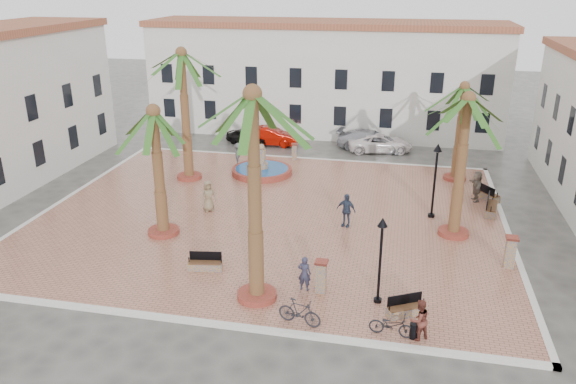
# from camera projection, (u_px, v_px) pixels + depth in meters

# --- Properties ---
(ground) EXTENTS (120.00, 120.00, 0.00)m
(ground) POSITION_uv_depth(u_px,v_px,m) (271.00, 217.00, 32.32)
(ground) COLOR #56544F
(ground) RESTS_ON ground
(plaza) EXTENTS (26.00, 22.00, 0.15)m
(plaza) POSITION_uv_depth(u_px,v_px,m) (271.00, 215.00, 32.29)
(plaza) COLOR #B17058
(plaza) RESTS_ON ground
(kerb_n) EXTENTS (26.30, 0.30, 0.16)m
(kerb_n) POSITION_uv_depth(u_px,v_px,m) (305.00, 159.00, 42.33)
(kerb_n) COLOR silver
(kerb_n) RESTS_ON ground
(kerb_s) EXTENTS (26.30, 0.30, 0.16)m
(kerb_s) POSITION_uv_depth(u_px,v_px,m) (206.00, 323.00, 22.24)
(kerb_s) COLOR silver
(kerb_s) RESTS_ON ground
(kerb_e) EXTENTS (0.30, 22.30, 0.16)m
(kerb_e) POSITION_uv_depth(u_px,v_px,m) (509.00, 235.00, 29.77)
(kerb_e) COLOR silver
(kerb_e) RESTS_ON ground
(kerb_w) EXTENTS (0.30, 22.30, 0.16)m
(kerb_w) POSITION_uv_depth(u_px,v_px,m) (68.00, 198.00, 34.81)
(kerb_w) COLOR silver
(kerb_w) RESTS_ON ground
(building_north) EXTENTS (30.40, 7.40, 9.50)m
(building_north) POSITION_uv_depth(u_px,v_px,m) (324.00, 77.00, 48.87)
(building_north) COLOR silver
(building_north) RESTS_ON ground
(fountain) EXTENTS (4.15, 4.15, 2.15)m
(fountain) POSITION_uv_depth(u_px,v_px,m) (262.00, 170.00, 38.83)
(fountain) COLOR #A13C2F
(fountain) RESTS_ON plaza
(palm_nw) EXTENTS (5.41, 5.41, 8.72)m
(palm_nw) POSITION_uv_depth(u_px,v_px,m) (182.00, 67.00, 35.40)
(palm_nw) COLOR #A13C2F
(palm_nw) RESTS_ON plaza
(palm_sw) EXTENTS (5.36, 5.36, 6.98)m
(palm_sw) POSITION_uv_depth(u_px,v_px,m) (155.00, 128.00, 27.80)
(palm_sw) COLOR #A13C2F
(palm_sw) RESTS_ON plaza
(palm_s) EXTENTS (5.49, 5.49, 9.09)m
(palm_s) POSITION_uv_depth(u_px,v_px,m) (253.00, 119.00, 21.09)
(palm_s) COLOR #A13C2F
(palm_s) RESTS_ON plaza
(palm_e) EXTENTS (5.23, 5.23, 7.63)m
(palm_e) POSITION_uv_depth(u_px,v_px,m) (467.00, 116.00, 27.43)
(palm_e) COLOR #A13C2F
(palm_e) RESTS_ON plaza
(palm_ne) EXTENTS (4.84, 4.84, 6.61)m
(palm_ne) POSITION_uv_depth(u_px,v_px,m) (463.00, 98.00, 35.90)
(palm_ne) COLOR #A13C2F
(palm_ne) RESTS_ON plaza
(bench_s) EXTENTS (1.65, 0.74, 0.84)m
(bench_s) POSITION_uv_depth(u_px,v_px,m) (205.00, 265.00, 26.08)
(bench_s) COLOR #856F5A
(bench_s) RESTS_ON plaza
(bench_se) EXTENTS (1.65, 1.20, 0.85)m
(bench_se) POSITION_uv_depth(u_px,v_px,m) (406.00, 310.00, 22.56)
(bench_se) COLOR #856F5A
(bench_se) RESTS_ON plaza
(bench_e) EXTENTS (0.95, 2.05, 1.04)m
(bench_e) POSITION_uv_depth(u_px,v_px,m) (491.00, 208.00, 32.32)
(bench_e) COLOR #856F5A
(bench_e) RESTS_ON plaza
(bench_ne) EXTENTS (1.49, 1.81, 0.96)m
(bench_ne) POSITION_uv_depth(u_px,v_px,m) (486.00, 195.00, 34.40)
(bench_ne) COLOR #856F5A
(bench_ne) RESTS_ON plaza
(lamppost_s) EXTENTS (0.42, 0.42, 3.85)m
(lamppost_s) POSITION_uv_depth(u_px,v_px,m) (381.00, 246.00, 22.64)
(lamppost_s) COLOR black
(lamppost_s) RESTS_ON plaza
(lamppost_e) EXTENTS (0.47, 0.47, 4.32)m
(lamppost_e) POSITION_uv_depth(u_px,v_px,m) (436.00, 168.00, 30.88)
(lamppost_e) COLOR black
(lamppost_e) RESTS_ON plaza
(bollard_se) EXTENTS (0.55, 0.55, 1.50)m
(bollard_se) POSITION_uv_depth(u_px,v_px,m) (321.00, 276.00, 24.04)
(bollard_se) COLOR #856F5A
(bollard_se) RESTS_ON plaza
(bollard_n) EXTENTS (0.50, 0.50, 1.25)m
(bollard_n) POSITION_uv_depth(u_px,v_px,m) (294.00, 151.00, 41.67)
(bollard_n) COLOR #856F5A
(bollard_n) RESTS_ON plaza
(bollard_e) EXTENTS (0.58, 0.58, 1.56)m
(bollard_e) POSITION_uv_depth(u_px,v_px,m) (510.00, 251.00, 26.11)
(bollard_e) COLOR #856F5A
(bollard_e) RESTS_ON plaza
(litter_bin) EXTENTS (0.33, 0.33, 0.63)m
(litter_bin) POSITION_uv_depth(u_px,v_px,m) (414.00, 331.00, 21.09)
(litter_bin) COLOR black
(litter_bin) RESTS_ON plaza
(cyclist_a) EXTENTS (0.62, 0.44, 1.60)m
(cyclist_a) POSITION_uv_depth(u_px,v_px,m) (304.00, 273.00, 24.19)
(cyclist_a) COLOR #2A2B43
(cyclist_a) RESTS_ON plaza
(bicycle_a) EXTENTS (1.75, 0.75, 0.90)m
(bicycle_a) POSITION_uv_depth(u_px,v_px,m) (391.00, 325.00, 21.20)
(bicycle_a) COLOR black
(bicycle_a) RESTS_ON plaza
(cyclist_b) EXTENTS (1.02, 0.98, 1.65)m
(cyclist_b) POSITION_uv_depth(u_px,v_px,m) (419.00, 320.00, 20.87)
(cyclist_b) COLOR brown
(cyclist_b) RESTS_ON plaza
(bicycle_b) EXTENTS (1.87, 0.91, 1.08)m
(bicycle_b) POSITION_uv_depth(u_px,v_px,m) (300.00, 312.00, 21.86)
(bicycle_b) COLOR black
(bicycle_b) RESTS_ON plaza
(pedestrian_fountain_a) EXTENTS (1.06, 1.01, 1.83)m
(pedestrian_fountain_a) POSITION_uv_depth(u_px,v_px,m) (208.00, 196.00, 32.45)
(pedestrian_fountain_a) COLOR #836F51
(pedestrian_fountain_a) RESTS_ON plaza
(pedestrian_fountain_b) EXTENTS (1.19, 0.79, 1.89)m
(pedestrian_fountain_b) POSITION_uv_depth(u_px,v_px,m) (346.00, 210.00, 30.40)
(pedestrian_fountain_b) COLOR #2C3850
(pedestrian_fountain_b) RESTS_ON plaza
(pedestrian_north) EXTENTS (0.87, 1.23, 1.74)m
(pedestrian_north) POSITION_uv_depth(u_px,v_px,m) (238.00, 155.00, 40.13)
(pedestrian_north) COLOR #4D4D52
(pedestrian_north) RESTS_ON plaza
(pedestrian_east) EXTENTS (0.80, 1.82, 1.90)m
(pedestrian_east) POSITION_uv_depth(u_px,v_px,m) (477.00, 186.00, 33.91)
(pedestrian_east) COLOR #6B5E52
(pedestrian_east) RESTS_ON plaza
(car_black) EXTENTS (3.95, 2.75, 1.25)m
(car_black) POSITION_uv_depth(u_px,v_px,m) (247.00, 137.00, 46.09)
(car_black) COLOR black
(car_black) RESTS_ON ground
(car_red) EXTENTS (4.60, 1.73, 1.50)m
(car_red) POSITION_uv_depth(u_px,v_px,m) (270.00, 136.00, 45.84)
(car_red) COLOR #970C02
(car_red) RESTS_ON ground
(car_silver) EXTENTS (5.53, 2.79, 1.54)m
(car_silver) POSITION_uv_depth(u_px,v_px,m) (371.00, 140.00, 44.62)
(car_silver) COLOR #A5A5AD
(car_silver) RESTS_ON ground
(car_white) EXTENTS (5.41, 3.31, 1.40)m
(car_white) POSITION_uv_depth(u_px,v_px,m) (380.00, 143.00, 44.18)
(car_white) COLOR white
(car_white) RESTS_ON ground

